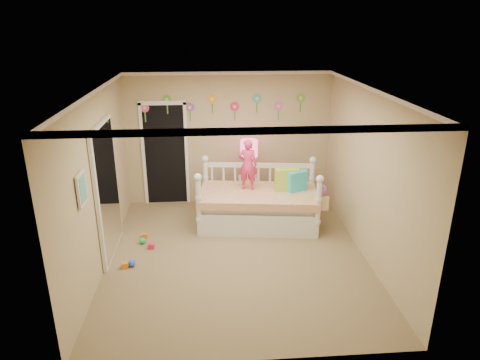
{
  "coord_description": "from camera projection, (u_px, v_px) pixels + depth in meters",
  "views": [
    {
      "loc": [
        -0.4,
        -5.97,
        3.51
      ],
      "look_at": [
        0.1,
        0.6,
        1.05
      ],
      "focal_mm": 32.33,
      "sensor_mm": 36.0,
      "label": 1
    }
  ],
  "objects": [
    {
      "name": "crown_molding",
      "position": [
        236.0,
        92.0,
        5.93
      ],
      "size": [
        4.0,
        4.5,
        0.06
      ],
      "primitive_type": null,
      "color": "white",
      "rests_on": "ceiling"
    },
    {
      "name": "nightstand",
      "position": [
        249.0,
        193.0,
        8.44
      ],
      "size": [
        0.41,
        0.32,
        0.65
      ],
      "primitive_type": "cube",
      "rotation": [
        0.0,
        0.0,
        0.06
      ],
      "color": "white",
      "rests_on": "floor"
    },
    {
      "name": "closet_doorway",
      "position": [
        165.0,
        154.0,
        8.47
      ],
      "size": [
        0.9,
        0.04,
        2.07
      ],
      "primitive_type": "cube",
      "color": "black",
      "rests_on": "back_wall"
    },
    {
      "name": "left_wall",
      "position": [
        98.0,
        182.0,
        6.23
      ],
      "size": [
        0.01,
        4.5,
        2.6
      ],
      "primitive_type": "cube",
      "color": "tan",
      "rests_on": "floor"
    },
    {
      "name": "hanging_bag",
      "position": [
        322.0,
        199.0,
        7.21
      ],
      "size": [
        0.2,
        0.16,
        0.36
      ],
      "primitive_type": null,
      "color": "beige",
      "rests_on": "daybed"
    },
    {
      "name": "floor",
      "position": [
        237.0,
        255.0,
        6.83
      ],
      "size": [
        4.0,
        4.5,
        0.01
      ],
      "primitive_type": "cube",
      "color": "#7F684C",
      "rests_on": "ground"
    },
    {
      "name": "pillow_lime",
      "position": [
        287.0,
        180.0,
        7.64
      ],
      "size": [
        0.43,
        0.17,
        0.4
      ],
      "primitive_type": "cube",
      "rotation": [
        0.0,
        0.0,
        0.04
      ],
      "color": "#AAD03F",
      "rests_on": "daybed"
    },
    {
      "name": "wall_picture",
      "position": [
        82.0,
        189.0,
        5.31
      ],
      "size": [
        0.05,
        0.34,
        0.42
      ],
      "primitive_type": "cube",
      "color": "white",
      "rests_on": "left_wall"
    },
    {
      "name": "right_wall",
      "position": [
        368.0,
        175.0,
        6.52
      ],
      "size": [
        0.01,
        4.5,
        2.6
      ],
      "primitive_type": "cube",
      "color": "tan",
      "rests_on": "floor"
    },
    {
      "name": "toy_scatter",
      "position": [
        153.0,
        254.0,
        6.77
      ],
      "size": [
        1.23,
        1.5,
        0.11
      ],
      "primitive_type": null,
      "rotation": [
        0.0,
        0.0,
        0.38
      ],
      "color": "#996666",
      "rests_on": "floor"
    },
    {
      "name": "pillow_turquoise",
      "position": [
        297.0,
        181.0,
        7.63
      ],
      "size": [
        0.38,
        0.26,
        0.36
      ],
      "primitive_type": "cube",
      "rotation": [
        0.0,
        0.0,
        0.4
      ],
      "color": "#2ACCD5",
      "rests_on": "daybed"
    },
    {
      "name": "flower_decals",
      "position": [
        224.0,
        107.0,
        8.24
      ],
      "size": [
        3.4,
        0.02,
        0.5
      ],
      "primitive_type": null,
      "color": "#B2668C",
      "rests_on": "back_wall"
    },
    {
      "name": "table_lamp",
      "position": [
        249.0,
        153.0,
        8.16
      ],
      "size": [
        0.33,
        0.33,
        0.73
      ],
      "color": "#D51C5D",
      "rests_on": "nightstand"
    },
    {
      "name": "mirror_closet",
      "position": [
        107.0,
        190.0,
        6.6
      ],
      "size": [
        0.07,
        1.3,
        2.1
      ],
      "primitive_type": "cube",
      "color": "white",
      "rests_on": "left_wall"
    },
    {
      "name": "daybed",
      "position": [
        258.0,
        195.0,
        7.69
      ],
      "size": [
        2.24,
        1.38,
        1.15
      ],
      "primitive_type": null,
      "rotation": [
        0.0,
        0.0,
        -0.12
      ],
      "color": "white",
      "rests_on": "floor"
    },
    {
      "name": "ceiling",
      "position": [
        236.0,
        90.0,
        5.92
      ],
      "size": [
        4.0,
        4.5,
        0.01
      ],
      "primitive_type": "cube",
      "color": "white",
      "rests_on": "floor"
    },
    {
      "name": "child",
      "position": [
        248.0,
        165.0,
        7.62
      ],
      "size": [
        0.37,
        0.28,
        0.92
      ],
      "primitive_type": "imported",
      "rotation": [
        0.0,
        0.0,
        2.94
      ],
      "color": "#F03675",
      "rests_on": "daybed"
    },
    {
      "name": "back_wall",
      "position": [
        229.0,
        139.0,
        8.48
      ],
      "size": [
        4.0,
        0.01,
        2.6
      ],
      "primitive_type": "cube",
      "color": "tan",
      "rests_on": "floor"
    }
  ]
}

